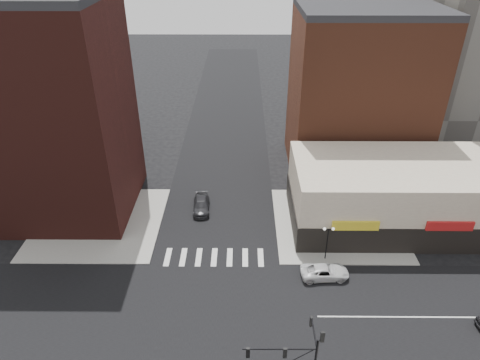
{
  "coord_description": "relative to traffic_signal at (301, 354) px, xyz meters",
  "views": [
    {
      "loc": [
        2.99,
        -27.67,
        31.28
      ],
      "look_at": [
        2.75,
        6.35,
        11.0
      ],
      "focal_mm": 32.0,
      "sensor_mm": 36.0,
      "label": 1
    }
  ],
  "objects": [
    {
      "name": "ground",
      "position": [
        -7.24,
        7.83,
        -4.96
      ],
      "size": [
        240.0,
        240.0,
        0.0
      ],
      "primitive_type": "plane",
      "color": "black",
      "rests_on": "ground"
    },
    {
      "name": "road_ew",
      "position": [
        -7.24,
        7.83,
        -4.95
      ],
      "size": [
        200.0,
        14.0,
        0.02
      ],
      "primitive_type": "cube",
      "color": "black",
      "rests_on": "ground"
    },
    {
      "name": "road_ns",
      "position": [
        -7.24,
        7.83,
        -4.95
      ],
      "size": [
        14.0,
        200.0,
        0.02
      ],
      "primitive_type": "cube",
      "color": "black",
      "rests_on": "ground"
    },
    {
      "name": "sidewalk_nw",
      "position": [
        -21.74,
        22.33,
        -4.9
      ],
      "size": [
        15.0,
        15.0,
        0.12
      ],
      "primitive_type": "cube",
      "color": "gray",
      "rests_on": "ground"
    },
    {
      "name": "sidewalk_ne",
      "position": [
        7.26,
        22.33,
        -4.9
      ],
      "size": [
        15.0,
        15.0,
        0.12
      ],
      "primitive_type": "cube",
      "color": "gray",
      "rests_on": "ground"
    },
    {
      "name": "building_nw",
      "position": [
        -26.24,
        26.33,
        7.54
      ],
      "size": [
        16.0,
        15.0,
        25.0
      ],
      "primitive_type": "cube",
      "color": "#3D1813",
      "rests_on": "ground"
    },
    {
      "name": "building_nw_low",
      "position": [
        -39.24,
        41.83,
        1.04
      ],
      "size": [
        20.0,
        18.0,
        12.0
      ],
      "primitive_type": "cube",
      "color": "#3D1813",
      "rests_on": "ground"
    },
    {
      "name": "building_ne_midrise",
      "position": [
        11.76,
        37.33,
        6.04
      ],
      "size": [
        18.0,
        15.0,
        22.0
      ],
      "primitive_type": "cube",
      "color": "brown",
      "rests_on": "ground"
    },
    {
      "name": "building_ne_row",
      "position": [
        13.76,
        22.83,
        -1.66
      ],
      "size": [
        24.2,
        12.2,
        8.0
      ],
      "color": "beige",
      "rests_on": "ground"
    },
    {
      "name": "traffic_signal",
      "position": [
        0.0,
        0.0,
        0.0
      ],
      "size": [
        5.59,
        3.09,
        7.77
      ],
      "color": "black",
      "rests_on": "ground"
    },
    {
      "name": "street_lamp_ne",
      "position": [
        4.76,
        15.83,
        -1.67
      ],
      "size": [
        1.22,
        0.32,
        4.16
      ],
      "color": "black",
      "rests_on": "sidewalk_ne"
    },
    {
      "name": "white_suv",
      "position": [
        4.24,
        13.11,
        -4.27
      ],
      "size": [
        5.09,
        2.6,
        1.38
      ],
      "primitive_type": "imported",
      "rotation": [
        0.0,
        0.0,
        1.64
      ],
      "color": "silver",
      "rests_on": "ground"
    },
    {
      "name": "dark_sedan_north",
      "position": [
        -9.51,
        25.17,
        -4.23
      ],
      "size": [
        2.3,
        5.12,
        1.46
      ],
      "primitive_type": "imported",
      "rotation": [
        0.0,
        0.0,
        0.05
      ],
      "color": "black",
      "rests_on": "ground"
    }
  ]
}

